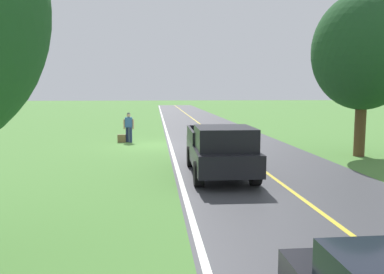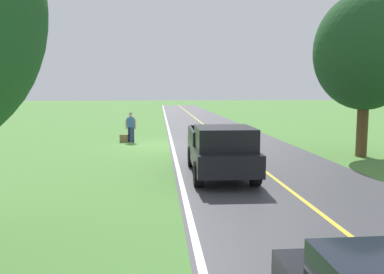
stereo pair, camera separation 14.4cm
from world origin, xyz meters
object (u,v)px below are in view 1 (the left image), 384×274
object	(u,v)px
hitchhiker_walking	(129,125)
suitcase_carried	(122,138)
tree_far_side_near	(364,51)
pickup_truck_passing	(221,149)

from	to	relation	value
hitchhiker_walking	suitcase_carried	xyz separation A→B (m)	(0.42, 0.06, -0.75)
hitchhiker_walking	tree_far_side_near	distance (m)	12.94
hitchhiker_walking	tree_far_side_near	size ratio (longest dim) A/B	0.24
hitchhiker_walking	suitcase_carried	bearing A→B (deg)	7.65
hitchhiker_walking	pickup_truck_passing	distance (m)	10.28
suitcase_carried	pickup_truck_passing	size ratio (longest dim) A/B	0.08
suitcase_carried	pickup_truck_passing	xyz separation A→B (m)	(-4.22, 9.49, 0.74)
hitchhiker_walking	suitcase_carried	size ratio (longest dim) A/B	3.80
pickup_truck_passing	suitcase_carried	bearing A→B (deg)	-66.03
suitcase_carried	tree_far_side_near	size ratio (longest dim) A/B	0.06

